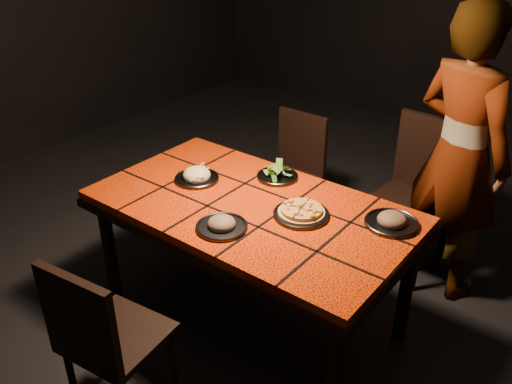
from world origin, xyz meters
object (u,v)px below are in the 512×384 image
Objects in this scene: dining_table at (251,217)px; chair_near at (102,335)px; chair_far_right at (418,186)px; plate_pizza at (301,213)px; chair_far_left at (294,166)px; diner at (459,155)px; plate_pasta at (197,176)px.

chair_near is (-0.09, -0.89, -0.18)m from dining_table.
chair_far_right reaches higher than plate_pizza.
diner reaches higher than chair_far_left.
plate_pasta is at bearing -78.84° from chair_near.
chair_near reaches higher than plate_pizza.
chair_far_left is 0.85m from chair_far_right.
chair_near is 1.05m from plate_pizza.
chair_far_right is at bearing -112.52° from chair_near.
chair_far_right is 1.36m from plate_pasta.
chair_far_right is at bearing 51.02° from plate_pasta.
plate_pizza is at bearing -96.86° from chair_far_right.
chair_near is 0.51× the size of diner.
chair_far_left is at bearing 125.62° from plate_pizza.
chair_far_left is 0.87× the size of chair_far_right.
plate_pizza is (-0.42, -0.93, -0.08)m from diner.
dining_table is at bearing -3.33° from plate_pasta.
chair_near is 2.04m from chair_far_right.
dining_table is 1.05m from chair_far_left.
chair_far_left reaches higher than plate_pasta.
plate_pasta is at bearing 176.67° from dining_table.
chair_far_left is 0.49× the size of diner.
chair_far_right is at bearing 79.23° from plate_pizza.
dining_table is at bearing -167.67° from plate_pizza.
dining_table is at bearing -109.10° from chair_far_right.
chair_near is 0.89× the size of chair_far_right.
plate_pasta is (-0.39, 0.02, 0.10)m from dining_table.
diner is (1.07, 0.03, 0.37)m from chair_far_left.
chair_near is at bearing -95.91° from dining_table.
chair_far_right is at bearing 66.99° from dining_table.
plate_pizza is at bearing 3.00° from plate_pasta.
diner reaches higher than chair_near.
plate_pizza is at bearing 12.33° from dining_table.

